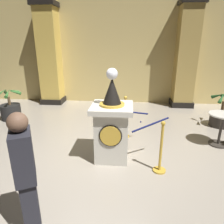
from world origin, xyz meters
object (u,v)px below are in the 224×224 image
stanchion_near (161,155)px  cafe_table (221,125)px  potted_palm_right (221,117)px  pedestal_clock (112,126)px  stanchion_far (125,123)px  bystander_guest (26,175)px  potted_palm_left (11,110)px

stanchion_near → cafe_table: 1.94m
stanchion_near → potted_palm_right: (2.03, 2.39, -0.08)m
pedestal_clock → cafe_table: pedestal_clock is taller
stanchion_near → stanchion_far: stanchion_far is taller
pedestal_clock → bystander_guest: 2.05m
potted_palm_left → bystander_guest: bearing=-56.8°
stanchion_far → potted_palm_left: stanchion_far is taller
stanchion_near → bystander_guest: bystander_guest is taller
pedestal_clock → potted_palm_right: (2.96, 1.98, -0.44)m
pedestal_clock → stanchion_far: (0.24, 1.02, -0.34)m
potted_palm_right → potted_palm_left: bearing=180.0°
stanchion_near → cafe_table: stanchion_near is taller
bystander_guest → stanchion_far: bearing=69.7°
pedestal_clock → potted_palm_right: bearing=33.8°
stanchion_near → pedestal_clock: bearing=156.3°
stanchion_near → bystander_guest: (-1.76, -1.46, 0.50)m
stanchion_far → bystander_guest: bystander_guest is taller
stanchion_far → potted_palm_right: stanchion_far is taller
pedestal_clock → bystander_guest: bearing=-114.0°
pedestal_clock → potted_palm_right: pedestal_clock is taller
pedestal_clock → stanchion_near: (0.93, -0.41, -0.36)m
stanchion_near → bystander_guest: size_ratio=0.62×
stanchion_near → potted_palm_right: bearing=49.6°
stanchion_far → bystander_guest: size_ratio=0.67×
potted_palm_right → stanchion_far: bearing=-160.5°
stanchion_near → potted_palm_left: bearing=150.8°
cafe_table → stanchion_near: bearing=-142.0°
pedestal_clock → stanchion_far: bearing=76.9°
potted_palm_left → cafe_table: (5.81, -1.20, 0.19)m
potted_palm_left → cafe_table: size_ratio=1.32×
potted_palm_left → bystander_guest: bystander_guest is taller
pedestal_clock → stanchion_far: pedestal_clock is taller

